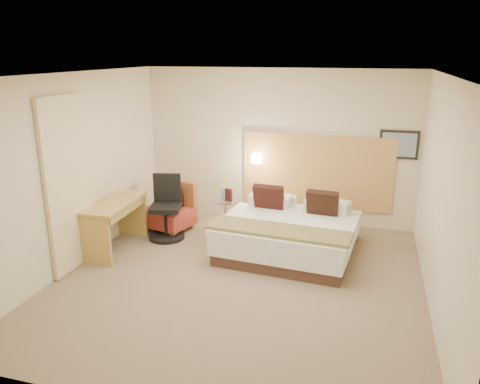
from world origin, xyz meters
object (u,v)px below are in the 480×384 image
(lounge_chair, at_px, (170,211))
(desk, at_px, (114,212))
(desk_chair, at_px, (166,213))
(side_table, at_px, (226,213))
(bed, at_px, (290,232))

(lounge_chair, distance_m, desk, 1.18)
(desk_chair, bearing_deg, desk, -129.33)
(lounge_chair, xyz_separation_m, side_table, (0.94, 0.19, -0.02))
(side_table, distance_m, desk, 1.89)
(side_table, bearing_deg, bed, -25.40)
(bed, distance_m, desk, 2.70)
(bed, distance_m, desk_chair, 2.06)
(lounge_chair, bearing_deg, desk, -112.95)
(bed, distance_m, side_table, 1.35)
(bed, bearing_deg, side_table, 154.60)
(bed, distance_m, lounge_chair, 2.19)
(side_table, relative_size, desk, 0.50)
(side_table, height_order, desk, desk)
(lounge_chair, distance_m, side_table, 0.96)
(lounge_chair, xyz_separation_m, desk, (-0.45, -1.05, 0.29))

